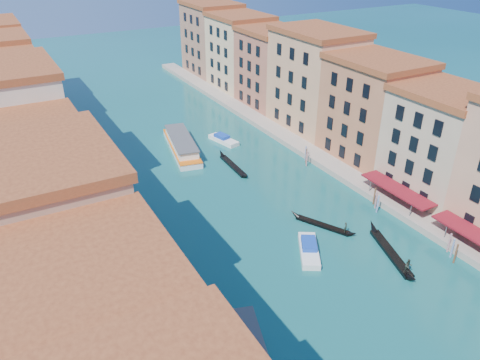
% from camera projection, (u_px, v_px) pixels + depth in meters
% --- Properties ---
extents(left_bank_palazzos, '(12.80, 128.40, 21.00)m').
position_uv_depth(left_bank_palazzos, '(28.00, 152.00, 67.31)').
color(left_bank_palazzos, beige).
rests_on(left_bank_palazzos, ground).
extents(right_bank_palazzos, '(12.80, 128.40, 21.00)m').
position_uv_depth(right_bank_palazzos, '(333.00, 93.00, 91.41)').
color(right_bank_palazzos, '#9B4D36').
rests_on(right_bank_palazzos, ground).
extents(quay, '(4.00, 140.00, 1.00)m').
position_uv_depth(quay, '(297.00, 144.00, 92.37)').
color(quay, '#AC9D8B').
rests_on(quay, ground).
extents(mooring_poles_right, '(1.44, 54.24, 3.20)m').
position_uv_depth(mooring_poles_right, '(435.00, 238.00, 62.82)').
color(mooring_poles_right, '#58301E').
rests_on(mooring_poles_right, ground).
extents(vaporetto_far, '(7.54, 18.62, 2.70)m').
position_uv_depth(vaporetto_far, '(182.00, 144.00, 90.49)').
color(vaporetto_far, white).
rests_on(vaporetto_far, ground).
extents(gondola_fore, '(5.70, 9.90, 2.15)m').
position_uv_depth(gondola_fore, '(323.00, 224.00, 67.45)').
color(gondola_fore, black).
rests_on(gondola_fore, ground).
extents(gondola_right, '(5.20, 13.03, 2.68)m').
position_uv_depth(gondola_right, '(392.00, 253.00, 61.32)').
color(gondola_right, black).
rests_on(gondola_right, ground).
extents(gondola_far, '(1.51, 12.01, 1.70)m').
position_uv_depth(gondola_far, '(232.00, 165.00, 84.60)').
color(gondola_far, black).
rests_on(gondola_far, ground).
extents(motorboat_mid, '(5.75, 7.50, 1.52)m').
position_uv_depth(motorboat_mid, '(309.00, 249.00, 61.88)').
color(motorboat_mid, white).
rests_on(motorboat_mid, ground).
extents(motorboat_far, '(3.84, 7.42, 1.47)m').
position_uv_depth(motorboat_far, '(223.00, 139.00, 94.38)').
color(motorboat_far, white).
rests_on(motorboat_far, ground).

